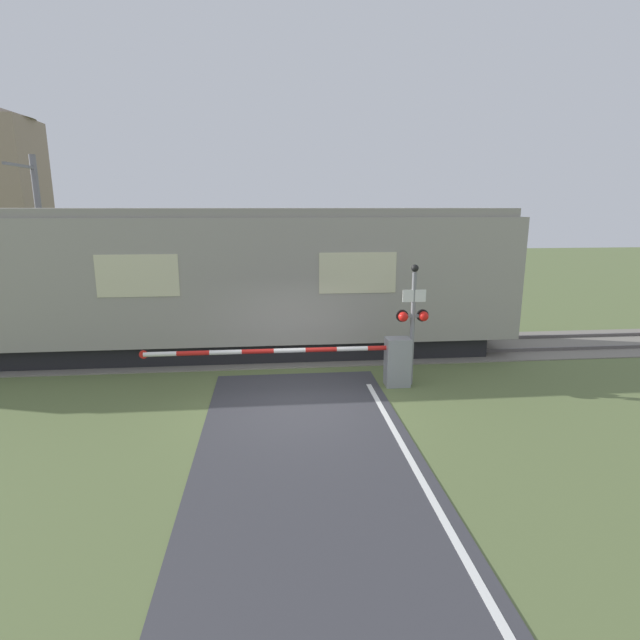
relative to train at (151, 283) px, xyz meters
The scene contains 7 objects.
ground_plane 6.19m from the train, 45.10° to the right, with size 80.00×80.00×0.00m, color #5B6B3D.
track_bed 4.63m from the train, ahead, with size 36.00×3.20×0.13m.
train is the anchor object (origin of this frame).
crossing_barrier 6.95m from the train, 27.91° to the right, with size 6.51×0.44×1.22m.
signal_post 7.61m from the train, 24.30° to the right, with size 0.81×0.26×3.03m.
catenary_pole 4.55m from the train, 149.54° to the left, with size 0.20×1.90×5.96m.
distant_building 25.94m from the train, 123.58° to the left, with size 5.13×5.13×10.74m.
Camera 1 is at (-0.60, -10.66, 4.40)m, focal length 28.00 mm.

